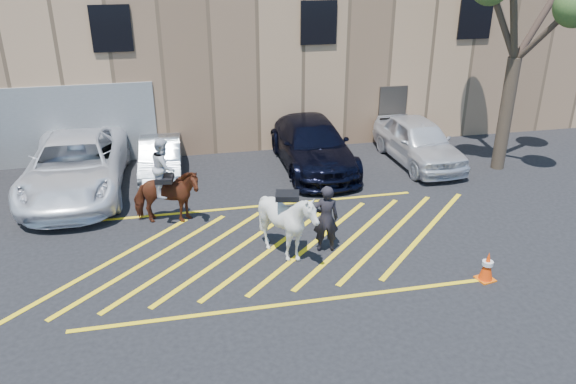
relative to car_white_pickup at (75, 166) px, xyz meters
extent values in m
plane|color=black|center=(5.35, -4.44, -0.86)|extent=(90.00, 90.00, 0.00)
imported|color=white|center=(0.00, 0.00, 0.00)|extent=(2.95, 6.24, 1.72)
imported|color=#959DA3|center=(2.57, 0.75, -0.24)|extent=(1.44, 3.82, 1.25)
imported|color=black|center=(7.71, 0.61, -0.06)|extent=(2.29, 5.55, 1.61)
imported|color=white|center=(11.45, 0.22, -0.08)|extent=(2.07, 4.69, 1.57)
imported|color=black|center=(6.60, -5.13, 0.03)|extent=(0.70, 0.50, 1.78)
cube|color=tan|center=(5.35, 7.56, 2.64)|extent=(32.00, 10.00, 7.00)
cube|color=black|center=(1.35, 2.52, 3.74)|extent=(1.30, 0.08, 1.50)
cube|color=black|center=(8.35, 2.52, 3.74)|extent=(1.30, 0.08, 1.50)
cube|color=black|center=(14.35, 2.52, 3.74)|extent=(1.30, 0.08, 1.50)
cube|color=#38332D|center=(11.35, 2.52, 0.24)|extent=(1.10, 0.08, 2.20)
cube|color=yellow|center=(1.15, -4.74, -0.86)|extent=(4.20, 4.20, 0.01)
cube|color=yellow|center=(2.20, -4.74, -0.86)|extent=(4.20, 4.20, 0.01)
cube|color=yellow|center=(3.25, -4.74, -0.86)|extent=(4.20, 4.20, 0.01)
cube|color=yellow|center=(4.30, -4.74, -0.86)|extent=(4.20, 4.20, 0.01)
cube|color=yellow|center=(5.35, -4.74, -0.86)|extent=(4.20, 4.20, 0.01)
cube|color=yellow|center=(6.40, -4.74, -0.86)|extent=(4.20, 4.20, 0.01)
cube|color=yellow|center=(7.45, -4.74, -0.86)|extent=(4.20, 4.20, 0.01)
cube|color=yellow|center=(8.50, -4.74, -0.86)|extent=(4.20, 4.20, 0.01)
cube|color=yellow|center=(9.55, -4.74, -0.86)|extent=(4.20, 4.20, 0.01)
cube|color=yellow|center=(5.35, -2.24, -0.86)|extent=(9.50, 0.12, 0.01)
cube|color=yellow|center=(5.35, -7.24, -0.86)|extent=(9.50, 0.12, 0.01)
imported|color=#5D2116|center=(2.72, -2.75, -0.07)|extent=(1.98, 1.12, 1.58)
imported|color=#AFB0BA|center=(2.72, -2.75, 0.80)|extent=(0.72, 0.86, 1.61)
cube|color=black|center=(2.72, -2.75, 0.48)|extent=(0.54, 0.62, 0.14)
imported|color=silver|center=(5.59, -5.27, 0.08)|extent=(1.87, 2.01, 1.88)
cube|color=black|center=(5.59, -5.27, 0.81)|extent=(0.65, 0.58, 0.14)
cube|color=#E65809|center=(9.89, -7.24, -0.85)|extent=(0.45, 0.45, 0.03)
cone|color=#E63B09|center=(9.89, -7.24, -0.48)|extent=(0.32, 0.32, 0.70)
cylinder|color=silver|center=(9.89, -7.24, -0.42)|extent=(0.25, 0.25, 0.10)
cylinder|color=#493A2C|center=(13.98, -0.88, 1.04)|extent=(0.44, 0.44, 3.80)
cylinder|color=#443229|center=(14.77, -0.74, 4.11)|extent=(1.76, 0.51, 2.68)
cylinder|color=#4C3B2E|center=(13.91, -0.02, 3.94)|extent=(0.33, 1.88, 2.34)
cylinder|color=#46382A|center=(13.37, -0.88, 3.99)|extent=(1.40, 0.20, 2.39)
cylinder|color=#4C382E|center=(14.32, -1.60, 3.73)|extent=(0.78, 1.62, 1.96)
cylinder|color=#4D412E|center=(13.51, -1.15, 4.34)|extent=(1.16, 0.77, 3.11)
sphere|color=#49622A|center=(14.66, -2.33, 4.62)|extent=(1.20, 1.20, 1.20)
camera|label=1|loc=(3.09, -17.14, 6.36)|focal=35.00mm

